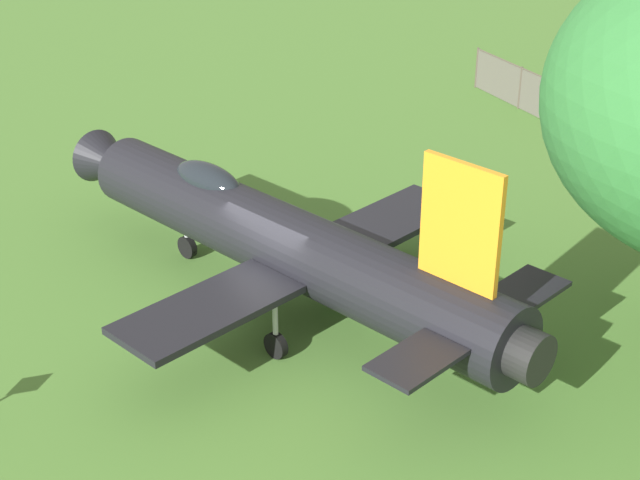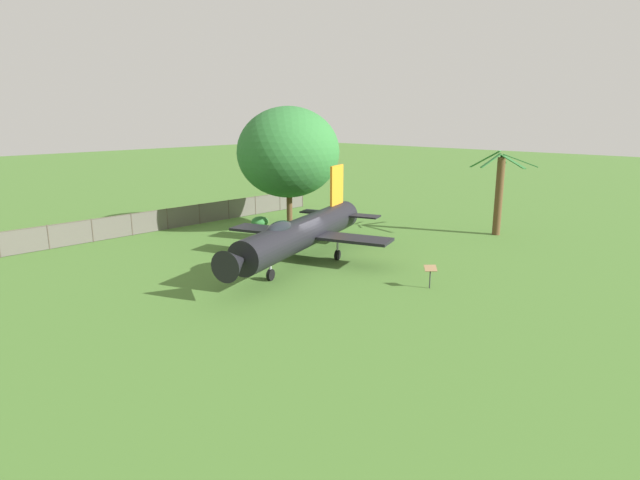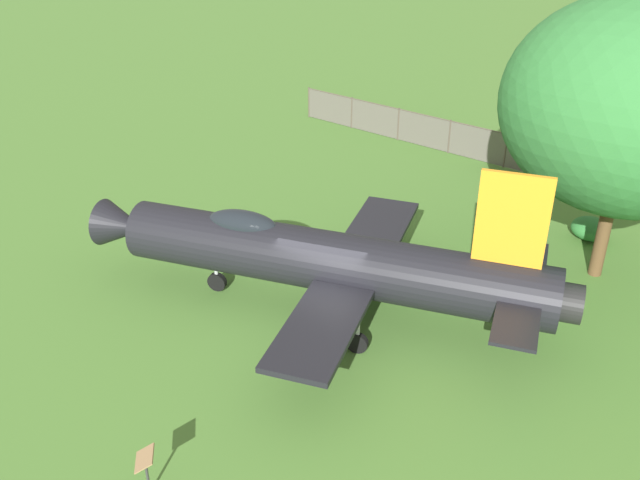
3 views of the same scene
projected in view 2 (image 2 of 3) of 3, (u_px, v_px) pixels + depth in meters
name	position (u px, v px, depth m)	size (l,w,h in m)	color
ground_plane	(304.00, 262.00, 30.24)	(200.00, 200.00, 0.00)	#47722D
display_jet	(300.00, 233.00, 29.49)	(9.89, 14.18, 5.15)	black
shade_tree	(289.00, 152.00, 37.50)	(6.95, 7.63, 8.87)	brown
palm_tree	(499.00, 193.00, 36.53)	(4.58, 3.25, 5.87)	brown
perimeter_fence	(184.00, 216.00, 39.62)	(0.67, 24.90, 1.58)	#4C4238
shrub_near_fence	(260.00, 222.00, 39.56)	(1.19, 1.36, 0.81)	#2D7033
info_plaque	(430.00, 271.00, 25.52)	(0.70, 0.70, 1.14)	#333333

